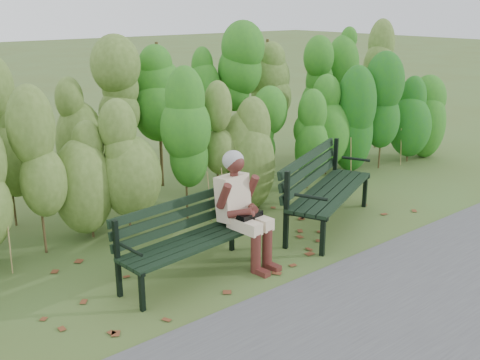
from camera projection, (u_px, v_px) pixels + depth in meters
ground at (258, 245)px, 6.85m from camera, size 80.00×80.00×0.00m
footpath at (413, 320)px, 5.22m from camera, size 60.00×2.50×0.01m
hedge_band at (172, 120)px, 7.85m from camera, size 11.04×1.67×2.42m
leaf_litter at (251, 244)px, 6.89m from camera, size 5.88×2.15×0.01m
bench_left at (186, 233)px, 5.97m from camera, size 1.69×0.70×0.82m
bench_right at (323, 184)px, 7.33m from camera, size 2.02×1.35×0.97m
seated_woman at (241, 202)px, 6.23m from camera, size 0.54×0.79×1.28m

